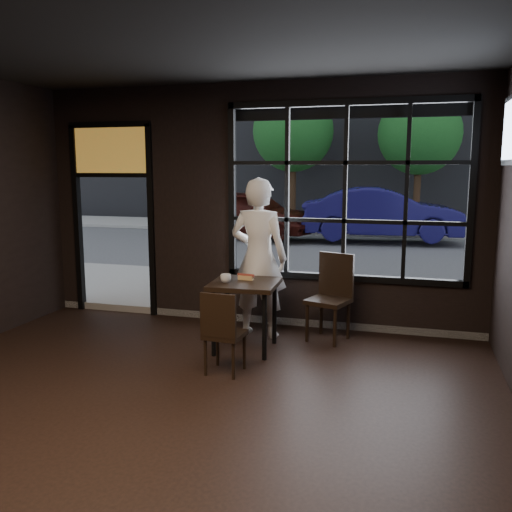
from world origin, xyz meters
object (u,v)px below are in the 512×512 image
(man, at_px, (259,258))
(cafe_table, at_px, (245,316))
(navy_car, at_px, (382,214))
(chair_near, at_px, (225,332))

(man, bearing_deg, cafe_table, 94.16)
(man, height_order, navy_car, man)
(chair_near, distance_m, navy_car, 10.51)
(chair_near, bearing_deg, navy_car, -91.78)
(cafe_table, xyz_separation_m, man, (0.00, 0.58, 0.59))
(chair_near, relative_size, navy_car, 0.20)
(chair_near, relative_size, man, 0.44)
(chair_near, distance_m, man, 1.43)
(cafe_table, height_order, navy_car, navy_car)
(cafe_table, distance_m, navy_car, 9.78)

